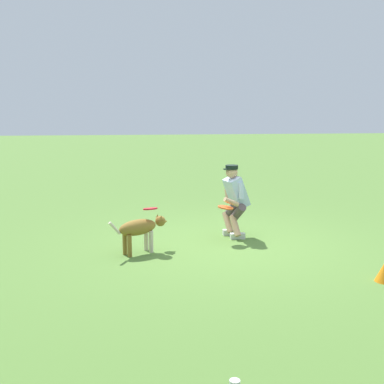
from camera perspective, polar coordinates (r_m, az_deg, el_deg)
name	(u,v)px	position (r m, az deg, el deg)	size (l,w,h in m)	color
ground_plane	(226,245)	(8.32, 3.97, -6.20)	(60.00, 60.00, 0.00)	#537B35
person	(234,199)	(8.70, 4.95, -0.76)	(0.54, 0.68, 1.29)	silver
dog	(141,228)	(7.84, -5.98, -4.23)	(0.95, 0.61, 0.59)	olive
frisbee_flying	(150,209)	(7.86, -4.86, -1.95)	(0.23, 0.23, 0.02)	red
frisbee_held	(226,207)	(8.37, 3.92, -1.80)	(0.27, 0.27, 0.02)	#E75722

